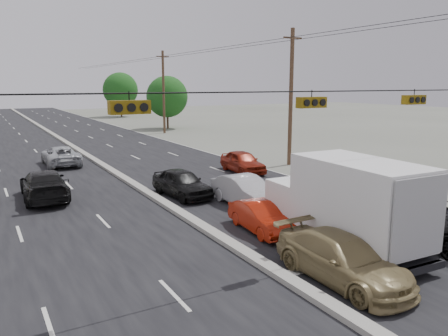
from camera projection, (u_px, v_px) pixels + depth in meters
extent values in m
plane|color=#606356|center=(270.00, 271.00, 14.29)|extent=(200.00, 200.00, 0.00)
cube|color=black|center=(78.00, 151.00, 39.89)|extent=(20.00, 160.00, 0.02)
cube|color=gray|center=(78.00, 150.00, 39.87)|extent=(0.50, 160.00, 0.20)
cylinder|color=#422D1E|center=(291.00, 98.00, 32.22)|extent=(0.30, 0.30, 10.00)
cube|color=#422D1E|center=(293.00, 38.00, 31.41)|extent=(1.60, 0.12, 0.12)
cylinder|color=#422D1E|center=(164.00, 93.00, 53.55)|extent=(0.30, 0.30, 10.00)
cube|color=#422D1E|center=(163.00, 57.00, 52.74)|extent=(1.60, 0.12, 0.12)
cylinder|color=black|center=(274.00, 92.00, 13.20)|extent=(25.00, 0.04, 0.04)
cube|color=#72590C|center=(129.00, 107.00, 11.08)|extent=(1.05, 0.30, 0.35)
cube|color=#72590C|center=(311.00, 102.00, 13.99)|extent=(1.05, 0.30, 0.35)
cube|color=#72590C|center=(414.00, 100.00, 16.42)|extent=(1.05, 0.30, 0.35)
cylinder|color=#382619|center=(168.00, 119.00, 59.74)|extent=(0.28, 0.28, 2.52)
sphere|color=#144B14|center=(167.00, 97.00, 59.16)|extent=(5.60, 5.60, 5.60)
cylinder|color=#382619|center=(121.00, 109.00, 81.52)|extent=(0.28, 0.28, 2.88)
sphere|color=#144B14|center=(120.00, 90.00, 80.86)|extent=(6.40, 6.40, 6.40)
cube|color=black|center=(341.00, 237.00, 16.24)|extent=(2.54, 6.88, 0.24)
cube|color=white|center=(359.00, 199.00, 15.25)|extent=(2.64, 4.95, 2.71)
cube|color=white|center=(301.00, 201.00, 18.26)|extent=(2.41, 1.95, 1.75)
cylinder|color=black|center=(284.00, 224.00, 17.74)|extent=(0.33, 0.88, 0.87)
cylinder|color=black|center=(323.00, 217.00, 18.64)|extent=(0.33, 0.88, 0.87)
cylinder|color=black|center=(362.00, 262.00, 13.92)|extent=(0.33, 0.88, 0.87)
cylinder|color=black|center=(407.00, 251.00, 14.83)|extent=(0.33, 0.88, 0.87)
imported|color=olive|center=(342.00, 259.00, 13.47)|extent=(2.05, 4.91, 1.42)
imported|color=#AC1E0A|center=(261.00, 217.00, 18.01)|extent=(1.59, 3.81, 1.22)
imported|color=black|center=(425.00, 219.00, 17.05)|extent=(3.43, 6.41, 1.71)
imported|color=black|center=(182.00, 183.00, 23.62)|extent=(2.19, 4.54, 1.50)
imported|color=#BCBCBE|center=(245.00, 191.00, 21.85)|extent=(1.70, 4.53, 1.48)
imported|color=navy|center=(338.00, 184.00, 23.85)|extent=(2.06, 4.58, 1.30)
imported|color=maroon|center=(243.00, 162.00, 30.07)|extent=(2.10, 4.50, 1.49)
imported|color=black|center=(44.00, 185.00, 23.05)|extent=(2.38, 5.45, 1.56)
imported|color=#A9ACB1|center=(61.00, 156.00, 32.76)|extent=(2.49, 5.23, 1.44)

